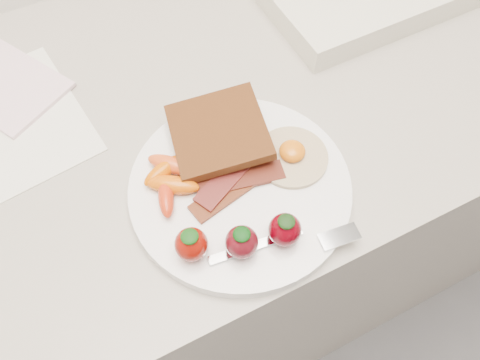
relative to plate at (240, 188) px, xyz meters
name	(u,v)px	position (x,y,z in m)	size (l,w,h in m)	color
counter	(210,233)	(0.01, 0.16, -0.46)	(2.00, 0.60, 0.90)	gray
plate	(240,188)	(0.00, 0.00, 0.00)	(0.27, 0.27, 0.02)	white
toast_lower	(215,136)	(0.00, 0.07, 0.02)	(0.09, 0.09, 0.01)	black
toast_upper	(218,132)	(0.00, 0.07, 0.03)	(0.12, 0.12, 0.01)	black
fried_egg	(292,155)	(0.07, 0.01, 0.01)	(0.12, 0.12, 0.02)	beige
bacon_strips	(234,181)	(-0.01, 0.00, 0.01)	(0.13, 0.08, 0.01)	#350B06
baby_carrots	(169,179)	(-0.08, 0.04, 0.02)	(0.07, 0.10, 0.02)	#CD5600
strawberries	(239,238)	(-0.04, -0.07, 0.03)	(0.14, 0.07, 0.05)	#780C04
fork	(294,241)	(0.02, -0.09, 0.01)	(0.17, 0.06, 0.00)	silver
paper_sheet	(15,121)	(-0.22, 0.23, -0.01)	(0.17, 0.23, 0.00)	white
notepad	(4,84)	(-0.22, 0.30, 0.00)	(0.12, 0.17, 0.01)	silver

